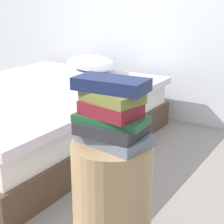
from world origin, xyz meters
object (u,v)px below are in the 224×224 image
(book_maroon, at_px, (111,109))
(side_table, at_px, (112,203))
(bed, at_px, (36,115))
(book_charcoal, at_px, (112,128))
(book_forest, at_px, (110,119))
(book_olive, at_px, (112,97))
(book_navy, at_px, (111,84))
(book_slate, at_px, (115,138))

(book_maroon, bearing_deg, side_table, 97.31)
(bed, distance_m, book_maroon, 1.62)
(book_charcoal, relative_size, book_forest, 0.89)
(book_olive, bearing_deg, side_table, 152.96)
(bed, xyz_separation_m, book_navy, (1.28, -0.82, 0.59))
(book_navy, bearing_deg, book_charcoal, -47.03)
(book_charcoal, bearing_deg, side_table, 135.69)
(book_maroon, bearing_deg, book_navy, 124.78)
(book_slate, distance_m, book_forest, 0.09)
(book_maroon, bearing_deg, book_olive, 85.63)
(book_forest, distance_m, book_maroon, 0.04)
(bed, distance_m, book_forest, 1.60)
(side_table, xyz_separation_m, book_slate, (0.01, 0.01, 0.31))
(book_forest, distance_m, book_navy, 0.14)
(book_charcoal, bearing_deg, bed, 146.39)
(bed, distance_m, book_olive, 1.63)
(book_charcoal, relative_size, book_navy, 0.89)
(book_olive, xyz_separation_m, book_navy, (-0.01, 0.01, 0.05))
(bed, distance_m, book_slate, 1.58)
(book_slate, height_order, book_olive, book_olive)
(bed, bearing_deg, book_charcoal, -33.27)
(bed, height_order, book_charcoal, book_charcoal)
(book_charcoal, bearing_deg, book_maroon, -119.95)
(book_slate, bearing_deg, book_maroon, -101.41)
(book_slate, bearing_deg, bed, 156.06)
(bed, relative_size, side_table, 3.50)
(book_navy, bearing_deg, book_slate, -0.71)
(book_forest, height_order, book_maroon, book_maroon)
(side_table, bearing_deg, book_maroon, -89.70)
(book_maroon, bearing_deg, bed, 153.91)
(book_charcoal, bearing_deg, book_navy, 136.75)
(book_maroon, distance_m, book_olive, 0.05)
(book_forest, bearing_deg, book_maroon, -56.85)
(book_charcoal, relative_size, book_maroon, 1.13)
(bed, bearing_deg, book_forest, -33.52)
(book_slate, relative_size, book_olive, 1.23)
(side_table, relative_size, book_charcoal, 2.18)
(book_olive, bearing_deg, book_maroon, -91.27)
(side_table, height_order, book_maroon, book_maroon)
(bed, height_order, book_olive, book_olive)
(book_slate, height_order, book_forest, book_forest)
(bed, height_order, book_maroon, book_maroon)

